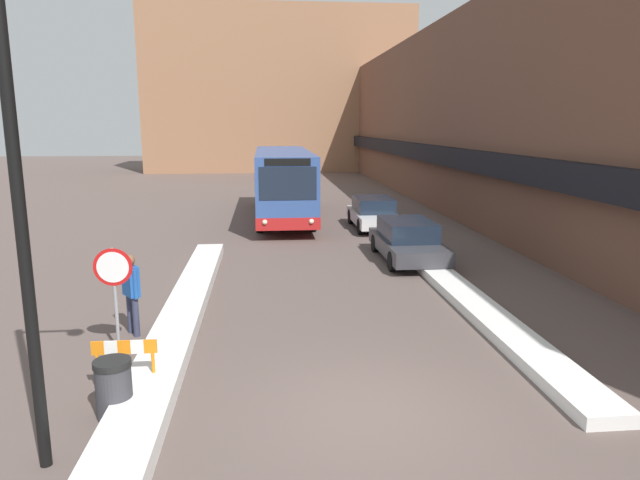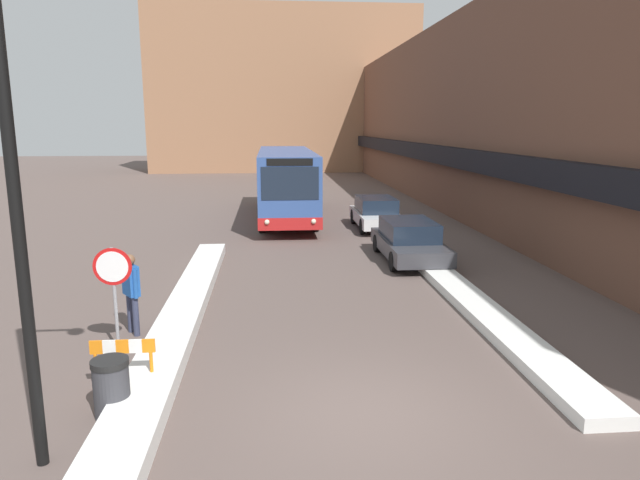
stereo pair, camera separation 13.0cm
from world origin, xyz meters
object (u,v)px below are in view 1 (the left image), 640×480
object	(u,v)px
city_bus	(283,182)
parked_car_back	(374,213)
street_lamp	(37,159)
parked_car_front	(407,240)
trash_bin	(114,388)
stop_sign	(114,278)
construction_barricade	(125,356)
pedestrian	(131,287)

from	to	relation	value
city_bus	parked_car_back	world-z (taller)	city_bus
street_lamp	parked_car_back	bearing A→B (deg)	66.58
parked_car_front	trash_bin	world-z (taller)	parked_car_front
street_lamp	city_bus	bearing A→B (deg)	79.99
city_bus	stop_sign	distance (m)	17.22
construction_barricade	parked_car_front	bearing A→B (deg)	51.73
parked_car_back	pedestrian	xyz separation A→B (m)	(-7.75, -12.52, 0.38)
parked_car_back	stop_sign	bearing A→B (deg)	-120.01
street_lamp	trash_bin	size ratio (longest dim) A/B	7.09
parked_car_back	street_lamp	size ratio (longest dim) A/B	0.64
stop_sign	trash_bin	bearing A→B (deg)	-77.46
street_lamp	trash_bin	world-z (taller)	street_lamp
parked_car_back	stop_sign	size ratio (longest dim) A/B	1.98
city_bus	construction_barricade	size ratio (longest dim) A/B	10.88
stop_sign	pedestrian	bearing A→B (deg)	85.69
pedestrian	parked_car_front	bearing A→B (deg)	94.62
construction_barricade	stop_sign	bearing A→B (deg)	107.61
parked_car_front	construction_barricade	world-z (taller)	parked_car_front
city_bus	street_lamp	world-z (taller)	street_lamp
city_bus	pedestrian	xyz separation A→B (m)	(-3.83, -15.74, -0.72)
parked_car_front	stop_sign	world-z (taller)	stop_sign
city_bus	parked_car_back	distance (m)	5.19
pedestrian	city_bus	bearing A→B (deg)	131.55
city_bus	stop_sign	size ratio (longest dim) A/B	5.50
parked_car_front	trash_bin	distance (m)	12.39
trash_bin	city_bus	bearing A→B (deg)	80.32
city_bus	street_lamp	distance (m)	21.15
trash_bin	construction_barricade	xyz separation A→B (m)	(-0.02, 0.86, 0.19)
parked_car_front	parked_car_back	bearing A→B (deg)	90.00
parked_car_front	construction_barricade	size ratio (longest dim) A/B	4.15
parked_car_back	street_lamp	xyz separation A→B (m)	(-7.57, -17.48, 3.44)
stop_sign	pedestrian	world-z (taller)	stop_sign
construction_barricade	pedestrian	bearing A→B (deg)	99.90
street_lamp	stop_sign	bearing A→B (deg)	93.69
city_bus	parked_car_back	size ratio (longest dim) A/B	2.77
pedestrian	trash_bin	world-z (taller)	pedestrian
construction_barricade	trash_bin	bearing A→B (deg)	-88.62
street_lamp	pedestrian	xyz separation A→B (m)	(-0.18, 4.96, -3.06)
street_lamp	pedestrian	size ratio (longest dim) A/B	3.72
trash_bin	construction_barricade	bearing A→B (deg)	91.38
stop_sign	construction_barricade	world-z (taller)	stop_sign
trash_bin	pedestrian	bearing A→B (deg)	97.94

